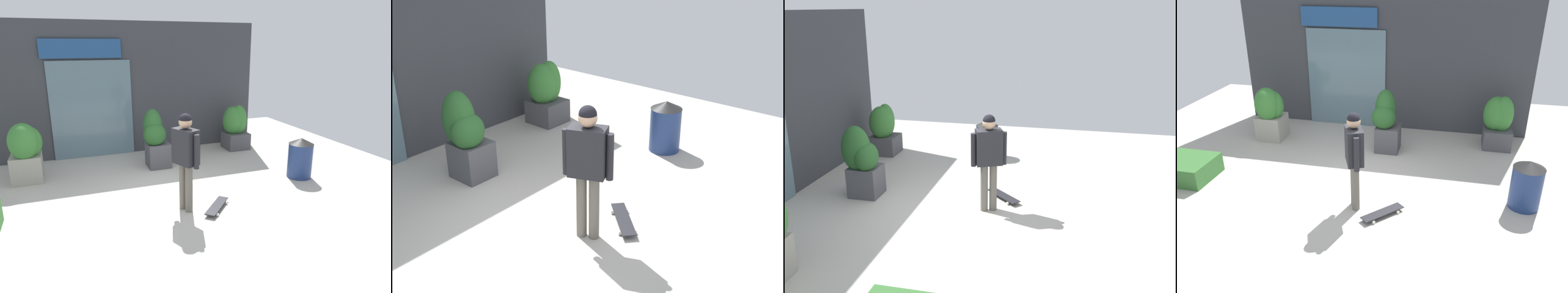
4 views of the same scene
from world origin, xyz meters
The scene contains 6 objects.
ground_plane centered at (0.00, 0.00, 0.00)m, with size 12.00×12.00×0.00m, color #B2ADA3.
skateboarder centered at (0.30, -0.53, 1.07)m, with size 0.41×0.58×1.74m.
skateboard centered at (0.82, -0.71, 0.06)m, with size 0.67×0.70×0.08m.
planter_box_left centered at (2.83, 2.59, 0.62)m, with size 0.67×0.64×1.22m.
planter_box_right centered at (0.37, 1.90, 0.70)m, with size 0.62×0.68×1.38m.
trash_bin centered at (3.16, 0.10, 0.45)m, with size 0.53×0.53×0.89m.
Camera 2 is at (-3.74, -3.84, 3.60)m, focal length 45.56 mm.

